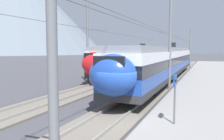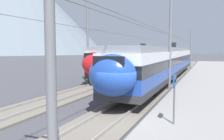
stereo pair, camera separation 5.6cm
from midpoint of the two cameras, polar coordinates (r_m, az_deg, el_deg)
The scene contains 11 objects.
ground_plane at distance 12.09m, azimuth 2.47°, elevation -12.39°, with size 400.00×400.00×0.00m, color #424247.
track_near at distance 12.31m, azimuth -0.54°, elevation -11.74°, with size 120.00×3.00×0.28m.
track_far at distance 15.13m, azimuth -19.64°, elevation -8.83°, with size 120.00×3.00×0.28m.
train_near_platform at distance 27.86m, azimuth 12.98°, elevation 2.09°, with size 34.11×2.87×4.27m.
train_far_track at distance 33.91m, azimuth 5.49°, elevation 2.70°, with size 26.93×3.02×4.27m.
catenary_mast_west at distance 5.35m, azimuth -15.70°, elevation 6.54°, with size 44.32×1.73×7.23m.
catenary_mast_mid at distance 21.19m, azimuth 13.72°, elevation 6.93°, with size 44.32×1.73×8.50m.
catenary_mast_east at distance 45.44m, azimuth 18.46°, elevation 5.20°, with size 44.32×1.73×7.52m.
catenary_mast_far_side at distance 25.16m, azimuth -5.79°, elevation 6.69°, with size 44.32×2.43×8.44m.
platform_sign at distance 10.71m, azimuth 15.03°, elevation -4.32°, with size 0.70×0.08×2.22m.
mountain_right_ridge at distance 210.55m, azimuth -22.15°, elevation 13.77°, with size 141.83×141.83×73.45m, color slate.
Camera 1 is at (-10.85, -3.92, 3.63)m, focal length 37.31 mm.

